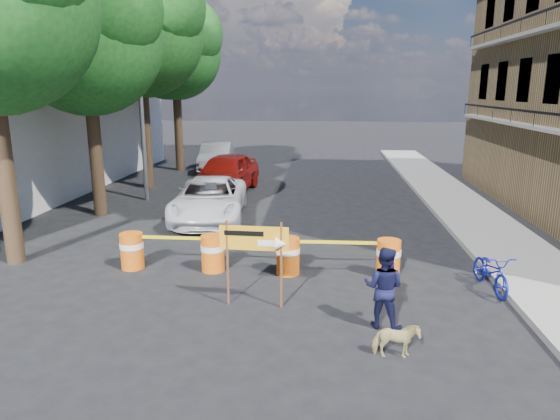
% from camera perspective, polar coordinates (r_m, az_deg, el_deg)
% --- Properties ---
extents(ground, '(120.00, 120.00, 0.00)m').
position_cam_1_polar(ground, '(10.55, -1.20, -10.71)').
color(ground, black).
rests_on(ground, ground).
extents(sidewalk_east, '(2.40, 40.00, 0.15)m').
position_cam_1_polar(sidewalk_east, '(16.93, 22.56, -2.04)').
color(sidewalk_east, gray).
rests_on(sidewalk_east, ground).
extents(tree_mid_a, '(5.25, 5.00, 8.68)m').
position_cam_1_polar(tree_mid_a, '(18.37, -21.15, 17.96)').
color(tree_mid_a, '#332316').
rests_on(tree_mid_a, ground).
extents(tree_mid_b, '(5.67, 5.40, 9.62)m').
position_cam_1_polar(tree_mid_b, '(23.04, -15.60, 19.09)').
color(tree_mid_b, '#332316').
rests_on(tree_mid_b, ground).
extents(tree_far, '(5.04, 4.80, 8.84)m').
position_cam_1_polar(tree_far, '(27.74, -11.81, 17.26)').
color(tree_far, '#332316').
rests_on(tree_far, ground).
extents(streetlamp, '(1.25, 0.18, 8.00)m').
position_cam_1_polar(streetlamp, '(20.30, -15.52, 13.26)').
color(streetlamp, gray).
rests_on(streetlamp, ground).
extents(barrel_far_left, '(0.58, 0.58, 0.90)m').
position_cam_1_polar(barrel_far_left, '(12.92, -16.56, -4.41)').
color(barrel_far_left, '#D54F0C').
rests_on(barrel_far_left, ground).
extents(barrel_mid_left, '(0.58, 0.58, 0.90)m').
position_cam_1_polar(barrel_mid_left, '(12.33, -7.69, -4.82)').
color(barrel_mid_left, '#D54F0C').
rests_on(barrel_mid_left, ground).
extents(barrel_mid_right, '(0.58, 0.58, 0.90)m').
position_cam_1_polar(barrel_mid_right, '(12.02, 0.91, -5.18)').
color(barrel_mid_right, '#D54F0C').
rests_on(barrel_mid_right, ground).
extents(barrel_far_right, '(0.58, 0.58, 0.90)m').
position_cam_1_polar(barrel_far_right, '(12.14, 12.28, -5.32)').
color(barrel_far_right, '#D54F0C').
rests_on(barrel_far_right, ground).
extents(detour_sign, '(1.40, 0.27, 1.81)m').
position_cam_1_polar(detour_sign, '(9.99, -2.00, -4.04)').
color(detour_sign, '#592D19').
rests_on(detour_sign, ground).
extents(pedestrian, '(0.91, 0.81, 1.56)m').
position_cam_1_polar(pedestrian, '(9.53, 11.77, -8.67)').
color(pedestrian, black).
rests_on(pedestrian, ground).
extents(bicycle, '(0.69, 0.95, 1.68)m').
position_cam_1_polar(bicycle, '(11.91, 23.16, -4.63)').
color(bicycle, '#131C9D').
rests_on(bicycle, ground).
extents(dog, '(0.76, 0.37, 0.63)m').
position_cam_1_polar(dog, '(8.72, 13.11, -14.31)').
color(dog, tan).
rests_on(dog, ground).
extents(suv_white, '(2.82, 5.22, 1.39)m').
position_cam_1_polar(suv_white, '(17.15, -8.07, 1.23)').
color(suv_white, silver).
rests_on(suv_white, ground).
extents(sedan_red, '(2.58, 5.16, 1.69)m').
position_cam_1_polar(sedan_red, '(21.44, -6.23, 4.18)').
color(sedan_red, maroon).
rests_on(sedan_red, ground).
extents(sedan_silver, '(2.07, 4.68, 1.50)m').
position_cam_1_polar(sedan_silver, '(27.56, -7.29, 6.06)').
color(sedan_silver, '#A3A4AA').
rests_on(sedan_silver, ground).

